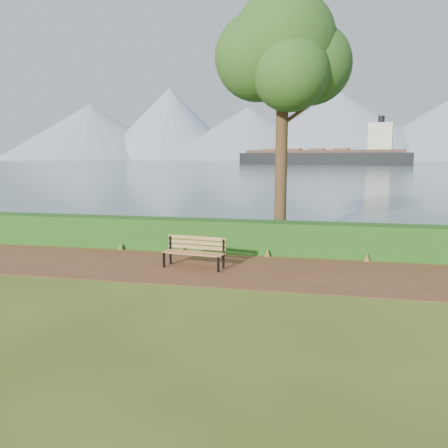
# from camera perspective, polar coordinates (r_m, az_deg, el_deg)

# --- Properties ---
(ground) EXTENTS (140.00, 140.00, 0.00)m
(ground) POSITION_cam_1_polar(r_m,az_deg,el_deg) (11.72, -3.27, -6.14)
(ground) COLOR #3D5117
(ground) RESTS_ON ground
(path) EXTENTS (40.00, 3.40, 0.01)m
(path) POSITION_cam_1_polar(r_m,az_deg,el_deg) (11.99, -2.89, -5.76)
(path) COLOR #512E1C
(path) RESTS_ON ground
(hedge) EXTENTS (32.00, 0.85, 1.00)m
(hedge) POSITION_cam_1_polar(r_m,az_deg,el_deg) (14.07, -0.53, -1.51)
(hedge) COLOR #174714
(hedge) RESTS_ON ground
(water) EXTENTS (700.00, 510.00, 0.00)m
(water) POSITION_cam_1_polar(r_m,az_deg,el_deg) (270.96, 11.36, 7.98)
(water) COLOR #425B6B
(water) RESTS_ON ground
(mountains) EXTENTS (585.00, 190.00, 70.00)m
(mountains) POSITION_cam_1_polar(r_m,az_deg,el_deg) (417.88, 10.42, 12.03)
(mountains) COLOR #7E8FA8
(mountains) RESTS_ON ground
(bench) EXTENTS (1.74, 0.70, 0.85)m
(bench) POSITION_cam_1_polar(r_m,az_deg,el_deg) (11.98, -3.85, -3.40)
(bench) COLOR black
(bench) RESTS_ON ground
(tree) EXTENTS (4.39, 3.60, 8.57)m
(tree) POSITION_cam_1_polar(r_m,az_deg,el_deg) (15.20, 7.72, 21.45)
(tree) COLOR #392617
(tree) RESTS_ON ground
(cargo_ship) EXTENTS (62.34, 21.14, 18.71)m
(cargo_ship) POSITION_cam_1_polar(r_m,az_deg,el_deg) (165.61, 13.52, 8.47)
(cargo_ship) COLOR black
(cargo_ship) RESTS_ON ground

